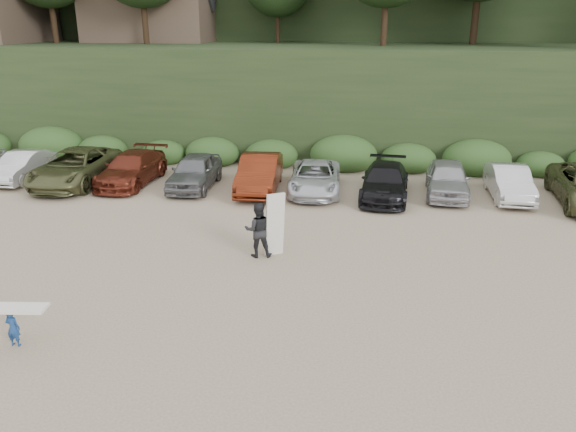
# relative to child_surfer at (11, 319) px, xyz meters

# --- Properties ---
(ground) EXTENTS (120.00, 120.00, 0.00)m
(ground) POSITION_rel_child_surfer_xyz_m (5.91, 3.61, -0.72)
(ground) COLOR tan
(ground) RESTS_ON ground
(parked_cars) EXTENTS (39.12, 6.25, 1.64)m
(parked_cars) POSITION_rel_child_surfer_xyz_m (7.92, 13.61, 0.05)
(parked_cars) COLOR #A8A8AD
(parked_cars) RESTS_ON ground
(child_surfer) EXTENTS (1.81, 0.69, 1.06)m
(child_surfer) POSITION_rel_child_surfer_xyz_m (0.00, 0.00, 0.00)
(child_surfer) COLOR navy
(child_surfer) RESTS_ON ground
(adult_surfer) EXTENTS (1.41, 0.87, 2.21)m
(adult_surfer) POSITION_rel_child_surfer_xyz_m (4.94, 6.16, 0.23)
(adult_surfer) COLOR black
(adult_surfer) RESTS_ON ground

